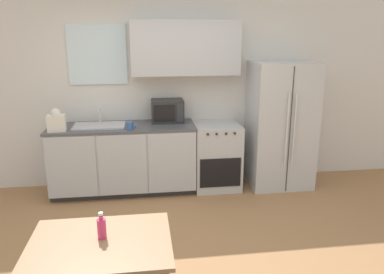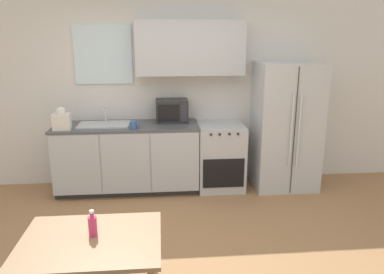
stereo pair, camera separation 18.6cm
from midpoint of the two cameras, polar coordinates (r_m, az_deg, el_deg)
name	(u,v)px [view 1 (the left image)]	position (r m, az deg, el deg)	size (l,w,h in m)	color
ground_plane	(168,251)	(3.95, -5.03, -16.93)	(12.00, 12.00, 0.00)	#9E7047
wall_back	(160,84)	(5.29, -5.93, 8.09)	(12.00, 0.38, 2.70)	silver
kitchen_counter	(124,159)	(5.20, -11.37, -3.24)	(1.93, 0.67, 0.93)	#333333
oven_range	(216,156)	(5.27, 2.66, -2.86)	(0.63, 0.66, 0.91)	#B7BABC
refrigerator	(280,125)	(5.37, 12.34, 1.79)	(0.85, 0.74, 1.75)	silver
kitchen_sink	(99,125)	(5.10, -14.96, 1.75)	(0.67, 0.40, 0.21)	#B7BABC
microwave	(168,111)	(5.17, -4.78, 3.99)	(0.44, 0.31, 0.31)	#282828
coffee_mug	(130,126)	(4.83, -10.47, 1.70)	(0.12, 0.09, 0.10)	#335999
grocery_bag_0	(57,121)	(4.99, -20.96, 2.25)	(0.23, 0.20, 0.29)	silver
dining_table	(101,257)	(2.84, -15.63, -17.17)	(0.98, 0.75, 0.73)	#997551
drink_bottle	(102,228)	(2.78, -15.53, -13.21)	(0.06, 0.06, 0.20)	#DB386B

